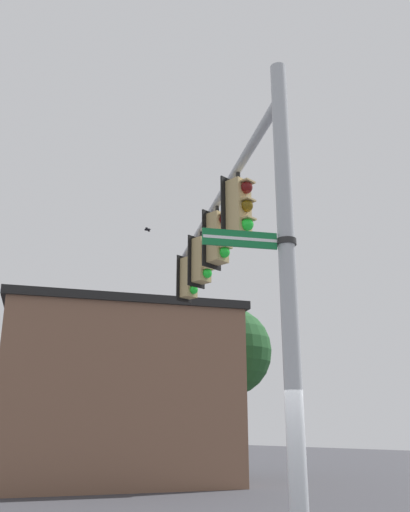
# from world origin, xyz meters

# --- Properties ---
(signal_pole) EXTENTS (0.22, 0.22, 7.09)m
(signal_pole) POSITION_xyz_m (0.00, 0.00, 3.55)
(signal_pole) COLOR #ADB2B7
(signal_pole) RESTS_ON ground
(mast_arm) EXTENTS (4.65, 6.89, 0.16)m
(mast_arm) POSITION_xyz_m (-2.26, -3.40, 6.53)
(mast_arm) COLOR #ADB2B7
(traffic_light_nearest_pole) EXTENTS (0.54, 0.49, 1.31)m
(traffic_light_nearest_pole) POSITION_xyz_m (-1.22, -1.81, 5.75)
(traffic_light_nearest_pole) COLOR black
(traffic_light_mid_inner) EXTENTS (0.54, 0.49, 1.31)m
(traffic_light_mid_inner) POSITION_xyz_m (-2.10, -3.15, 5.75)
(traffic_light_mid_inner) COLOR black
(traffic_light_mid_outer) EXTENTS (0.54, 0.49, 1.31)m
(traffic_light_mid_outer) POSITION_xyz_m (-2.98, -4.48, 5.75)
(traffic_light_mid_outer) COLOR black
(traffic_light_arm_end) EXTENTS (0.54, 0.49, 1.31)m
(traffic_light_arm_end) POSITION_xyz_m (-3.87, -5.81, 5.75)
(traffic_light_arm_end) COLOR black
(street_name_sign) EXTENTS (1.08, 0.77, 0.22)m
(street_name_sign) POSITION_xyz_m (0.29, -0.19, 4.38)
(street_name_sign) COLOR #147238
(bird_flying) EXTENTS (0.29, 0.24, 0.08)m
(bird_flying) POSITION_xyz_m (-4.81, -8.74, 8.10)
(bird_flying) COLOR black
(storefront_building) EXTENTS (10.64, 9.94, 6.48)m
(storefront_building) POSITION_xyz_m (-7.33, -13.35, 3.25)
(storefront_building) COLOR brown
(storefront_building) RESTS_ON ground
(tree_by_storefront) EXTENTS (3.81, 3.81, 7.03)m
(tree_by_storefront) POSITION_xyz_m (-11.87, -11.66, 5.09)
(tree_by_storefront) COLOR #4C3823
(tree_by_storefront) RESTS_ON ground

